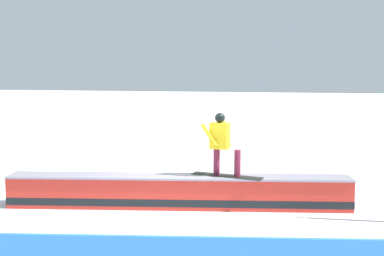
% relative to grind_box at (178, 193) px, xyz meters
% --- Properties ---
extents(ground_plane, '(120.00, 120.00, 0.00)m').
position_rel_grind_box_xyz_m(ground_plane, '(0.00, 0.00, -0.32)').
color(ground_plane, white).
extents(grind_box, '(7.41, 1.96, 0.71)m').
position_rel_grind_box_xyz_m(grind_box, '(0.00, 0.00, 0.00)').
color(grind_box, red).
rests_on(grind_box, ground_plane).
extents(snowboarder, '(1.59, 0.58, 1.37)m').
position_rel_grind_box_xyz_m(snowboarder, '(-0.91, -0.21, 1.12)').
color(snowboarder, black).
rests_on(snowboarder, grind_box).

